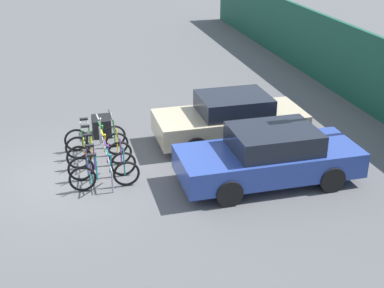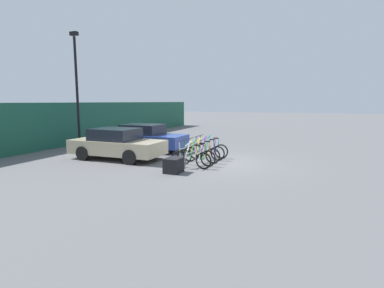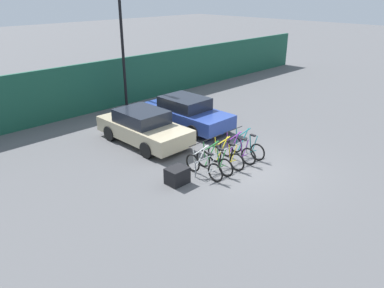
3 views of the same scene
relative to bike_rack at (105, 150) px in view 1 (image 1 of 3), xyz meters
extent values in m
plane|color=#59595B|center=(0.27, -0.68, -0.47)|extent=(120.00, 120.00, 0.00)
cylinder|color=gray|center=(0.00, 0.00, 0.08)|extent=(2.85, 0.04, 0.04)
cylinder|color=gray|center=(-1.43, 0.00, -0.20)|extent=(0.04, 0.04, 0.55)
cylinder|color=gray|center=(1.43, 0.00, -0.20)|extent=(0.04, 0.04, 0.55)
torus|color=black|center=(-1.18, -0.68, -0.14)|extent=(0.06, 0.66, 0.66)
torus|color=black|center=(-1.18, 0.37, -0.14)|extent=(0.06, 0.66, 0.66)
cylinder|color=silver|center=(-1.18, 0.01, 0.18)|extent=(0.60, 0.04, 0.76)
cylinder|color=silver|center=(-1.18, -0.05, 0.49)|extent=(0.68, 0.04, 0.16)
cylinder|color=silver|center=(-1.18, -0.33, 0.12)|extent=(0.14, 0.04, 0.63)
cylinder|color=silver|center=(-1.18, -0.53, 0.14)|extent=(0.32, 0.03, 0.58)
cylinder|color=silver|center=(-1.18, -0.48, -0.17)|extent=(0.40, 0.03, 0.08)
cylinder|color=silver|center=(-1.18, 0.33, 0.20)|extent=(0.12, 0.04, 0.69)
cylinder|color=black|center=(-1.18, 0.29, 0.57)|extent=(0.52, 0.03, 0.03)
cube|color=black|center=(-1.18, -0.42, 0.46)|extent=(0.10, 0.22, 0.05)
torus|color=black|center=(-0.65, -0.68, -0.14)|extent=(0.06, 0.66, 0.66)
torus|color=black|center=(-0.65, 0.37, -0.14)|extent=(0.06, 0.66, 0.66)
cylinder|color=#288438|center=(-0.65, 0.01, 0.18)|extent=(0.60, 0.04, 0.76)
cylinder|color=#288438|center=(-0.65, -0.05, 0.49)|extent=(0.68, 0.04, 0.16)
cylinder|color=#288438|center=(-0.65, -0.33, 0.12)|extent=(0.14, 0.04, 0.63)
cylinder|color=#288438|center=(-0.65, -0.53, 0.14)|extent=(0.32, 0.03, 0.58)
cylinder|color=#288438|center=(-0.65, -0.48, -0.17)|extent=(0.40, 0.03, 0.08)
cylinder|color=#288438|center=(-0.65, 0.33, 0.20)|extent=(0.12, 0.04, 0.69)
cylinder|color=black|center=(-0.65, 0.29, 0.57)|extent=(0.52, 0.03, 0.03)
cube|color=black|center=(-0.65, -0.42, 0.46)|extent=(0.10, 0.22, 0.05)
torus|color=black|center=(-0.04, -0.68, -0.14)|extent=(0.06, 0.66, 0.66)
torus|color=black|center=(-0.04, 0.37, -0.14)|extent=(0.06, 0.66, 0.66)
cylinder|color=yellow|center=(-0.04, 0.01, 0.18)|extent=(0.60, 0.04, 0.76)
cylinder|color=yellow|center=(-0.04, -0.05, 0.49)|extent=(0.68, 0.04, 0.16)
cylinder|color=yellow|center=(-0.04, -0.33, 0.12)|extent=(0.14, 0.04, 0.63)
cylinder|color=yellow|center=(-0.04, -0.53, 0.14)|extent=(0.32, 0.03, 0.58)
cylinder|color=yellow|center=(-0.04, -0.48, -0.17)|extent=(0.40, 0.03, 0.08)
cylinder|color=yellow|center=(-0.04, 0.33, 0.20)|extent=(0.12, 0.04, 0.69)
cylinder|color=black|center=(-0.04, 0.29, 0.57)|extent=(0.52, 0.03, 0.03)
cube|color=black|center=(-0.04, -0.42, 0.46)|extent=(0.10, 0.22, 0.05)
torus|color=black|center=(0.63, -0.68, -0.14)|extent=(0.06, 0.66, 0.66)
torus|color=black|center=(0.63, 0.37, -0.14)|extent=(0.06, 0.66, 0.66)
cylinder|color=#752D99|center=(0.63, 0.01, 0.18)|extent=(0.60, 0.04, 0.76)
cylinder|color=#752D99|center=(0.63, -0.05, 0.49)|extent=(0.68, 0.04, 0.16)
cylinder|color=#752D99|center=(0.63, -0.33, 0.12)|extent=(0.14, 0.04, 0.63)
cylinder|color=#752D99|center=(0.63, -0.53, 0.14)|extent=(0.32, 0.03, 0.58)
cylinder|color=#752D99|center=(0.63, -0.48, -0.17)|extent=(0.40, 0.03, 0.08)
cylinder|color=#752D99|center=(0.63, 0.33, 0.20)|extent=(0.12, 0.04, 0.69)
cylinder|color=black|center=(0.63, 0.29, 0.57)|extent=(0.52, 0.03, 0.03)
cube|color=black|center=(0.63, -0.42, 0.46)|extent=(0.10, 0.22, 0.05)
torus|color=black|center=(1.18, -0.68, -0.14)|extent=(0.06, 0.66, 0.66)
torus|color=black|center=(1.18, 0.37, -0.14)|extent=(0.06, 0.66, 0.66)
cylinder|color=#197A7F|center=(1.18, 0.01, 0.18)|extent=(0.60, 0.04, 0.76)
cylinder|color=#197A7F|center=(1.18, -0.05, 0.49)|extent=(0.68, 0.04, 0.16)
cylinder|color=#197A7F|center=(1.18, -0.33, 0.12)|extent=(0.14, 0.04, 0.63)
cylinder|color=#197A7F|center=(1.18, -0.53, 0.14)|extent=(0.32, 0.03, 0.58)
cylinder|color=#197A7F|center=(1.18, -0.48, -0.17)|extent=(0.40, 0.03, 0.08)
cylinder|color=#197A7F|center=(1.18, 0.33, 0.20)|extent=(0.12, 0.04, 0.69)
cylinder|color=black|center=(1.18, 0.29, 0.57)|extent=(0.52, 0.03, 0.03)
cube|color=black|center=(1.18, -0.42, 0.46)|extent=(0.10, 0.22, 0.05)
cube|color=#C1B28E|center=(-0.74, 3.64, 0.09)|extent=(1.80, 4.25, 0.62)
cube|color=#1E232D|center=(-0.74, 3.75, 0.66)|extent=(1.58, 1.96, 0.52)
cylinder|color=black|center=(-1.59, 4.88, -0.15)|extent=(0.20, 0.64, 0.64)
cylinder|color=black|center=(0.12, 4.88, -0.15)|extent=(0.20, 0.64, 0.64)
cylinder|color=black|center=(-1.59, 2.41, -0.15)|extent=(0.20, 0.64, 0.64)
cylinder|color=black|center=(0.12, 2.41, -0.15)|extent=(0.20, 0.64, 0.64)
cube|color=#2D479E|center=(1.84, 3.78, 0.09)|extent=(1.80, 4.44, 0.62)
cube|color=#1E232D|center=(1.84, 3.89, 0.66)|extent=(1.58, 2.04, 0.52)
cylinder|color=black|center=(0.98, 5.07, -0.15)|extent=(0.20, 0.64, 0.64)
cylinder|color=black|center=(2.69, 5.07, -0.15)|extent=(0.20, 0.64, 0.64)
cylinder|color=black|center=(0.98, 2.49, -0.15)|extent=(0.20, 0.64, 0.64)
cylinder|color=black|center=(2.69, 2.49, -0.15)|extent=(0.20, 0.64, 0.64)
cube|color=black|center=(-2.14, 0.14, -0.20)|extent=(0.70, 0.56, 0.55)
camera|label=1|loc=(12.70, -1.03, 5.87)|focal=50.00mm
camera|label=2|loc=(-11.84, -4.58, 2.13)|focal=28.00mm
camera|label=3|loc=(-9.52, -7.90, 5.50)|focal=35.00mm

